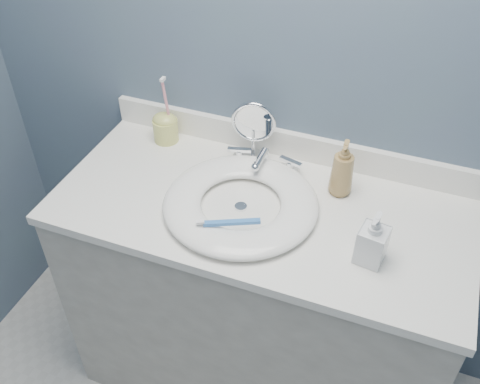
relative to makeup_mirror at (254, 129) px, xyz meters
The scene contains 12 objects.
back_wall 0.24m from the makeup_mirror, 33.02° to the left, with size 2.20×0.02×2.40m, color #4B5971.
vanity_cabinet 0.61m from the makeup_mirror, 64.70° to the right, with size 1.20×0.55×0.85m, color #BBB7AB.
countertop 0.27m from the makeup_mirror, 64.70° to the right, with size 1.22×0.57×0.03m, color white.
backsplash 0.13m from the makeup_mirror, 27.88° to the left, with size 1.22×0.02×0.09m, color white.
basin 0.26m from the makeup_mirror, 78.38° to the right, with size 0.45×0.45×0.04m, color white, non-canonical shape.
drain 0.27m from the makeup_mirror, 78.38° to the right, with size 0.04×0.04×0.01m, color silver.
faucet 0.11m from the makeup_mirror, 41.31° to the right, with size 0.25×0.13×0.07m.
makeup_mirror is the anchor object (origin of this frame).
soap_bottle_amber 0.31m from the makeup_mirror, 12.89° to the right, with size 0.07×0.07×0.18m, color olive.
soap_bottle_clear 0.53m from the makeup_mirror, 35.36° to the right, with size 0.07×0.07×0.16m, color silver.
toothbrush_holder 0.31m from the makeup_mirror, behind, with size 0.08×0.08×0.24m.
toothbrush_lying 0.36m from the makeup_mirror, 80.55° to the right, with size 0.16×0.09×0.02m.
Camera 1 is at (0.36, -0.13, 1.93)m, focal length 40.00 mm.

